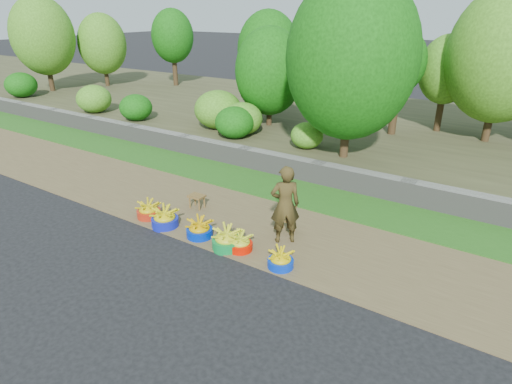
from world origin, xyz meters
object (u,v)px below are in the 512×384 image
Objects in this scene: basin_e at (240,243)px; stool_left at (197,198)px; basin_f at (281,260)px; basin_b at (165,219)px; basin_d at (227,240)px; stool_right at (287,221)px; vendor_woman at (285,205)px; basin_a at (148,211)px; basin_c at (199,229)px.

stool_left is (-1.83, 0.93, 0.11)m from basin_e.
stool_left is (-2.73, 1.02, 0.11)m from basin_f.
basin_d is (1.56, 0.00, 0.00)m from basin_b.
basin_d reaches higher than basin_b.
basin_b is at bearing -89.23° from stool_left.
stool_right is (2.18, 1.15, 0.07)m from basin_b.
vendor_woman reaches higher than stool_right.
basin_e is 2.05m from stool_left.
basin_a is 1.45× the size of stool_right.
basin_c reaches higher than basin_a.
basin_a is 0.33× the size of vendor_woman.
vendor_woman reaches higher than basin_f.
basin_a is 2.14m from basin_d.
basin_f is at bearing -20.47° from stool_left.
basin_b is 1.60× the size of stool_right.
basin_e is at bearing 14.75° from vendor_woman.
basin_c is 1.13× the size of basin_f.
basin_b is 1.00× the size of basin_d.
basin_d reaches higher than basin_c.
basin_b is at bearing -152.17° from stool_right.
basin_d is at bearing 179.50° from basin_f.
basin_b is 0.36× the size of vendor_woman.
basin_e is 0.30× the size of vendor_woman.
basin_f is 0.30× the size of vendor_woman.
basin_e is 1.32× the size of stool_right.
basin_c is 1.13× the size of basin_e.
basin_f is 1.29× the size of stool_left.
basin_b reaches higher than basin_e.
basin_d is (2.14, -0.10, 0.02)m from basin_a.
basin_c reaches higher than basin_f.
basin_a is at bearing -159.18° from stool_right.
basin_c is at bearing -178.46° from basin_e.
vendor_woman is (0.51, 0.72, 0.63)m from basin_e.
basin_a is 1.44m from basin_c.
basin_f is at bearing -1.91° from basin_c.
basin_d is 0.36× the size of vendor_woman.
stool_right is at bearing 114.92° from basin_f.
stool_right is (0.36, 1.07, 0.10)m from basin_e.
stool_right is at bearing 61.85° from basin_d.
basin_f is 2.92m from stool_left.
basin_d is 1.22× the size of basin_f.
basin_b reaches higher than basin_a.
basin_b is at bearing -20.84° from vendor_woman.
vendor_woman is (1.46, 0.74, 0.61)m from basin_c.
basin_a is 0.90× the size of basin_b.
basin_c is at bearing -140.09° from stool_right.
stool_left is at bearing 132.62° from basin_c.
basin_d reaches higher than stool_left.
basin_a reaches higher than stool_right.
vendor_woman is at bearing 115.88° from basin_f.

